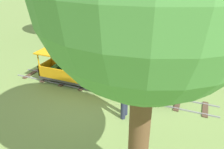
# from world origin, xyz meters

# --- Properties ---
(ground_plane) EXTENTS (60.00, 60.00, 0.00)m
(ground_plane) POSITION_xyz_m (0.00, 0.00, 0.00)
(ground_plane) COLOR #75934C
(track) EXTENTS (0.73, 6.40, 0.04)m
(track) POSITION_xyz_m (0.00, -0.33, 0.02)
(track) COLOR gray
(track) RESTS_ON ground_plane
(locomotive) EXTENTS (0.69, 1.45, 0.98)m
(locomotive) POSITION_xyz_m (0.00, 0.88, 0.48)
(locomotive) COLOR #192338
(locomotive) RESTS_ON ground_plane
(passenger_car) EXTENTS (0.79, 2.70, 0.97)m
(passenger_car) POSITION_xyz_m (0.00, -1.23, 0.42)
(passenger_car) COLOR #3F3F3F
(passenger_car) RESTS_ON ground_plane
(conductor_person) EXTENTS (0.30, 0.30, 1.62)m
(conductor_person) POSITION_xyz_m (1.06, 0.62, 0.96)
(conductor_person) COLOR #282D47
(conductor_person) RESTS_ON ground_plane
(park_bench) EXTENTS (1.33, 0.50, 0.82)m
(park_bench) POSITION_xyz_m (-2.44, 0.44, 0.42)
(park_bench) COLOR brown
(park_bench) RESTS_ON ground_plane
(fence_section) EXTENTS (0.08, 7.48, 0.90)m
(fence_section) POSITION_xyz_m (-5.34, -0.33, 0.48)
(fence_section) COLOR #93754C
(fence_section) RESTS_ON ground_plane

